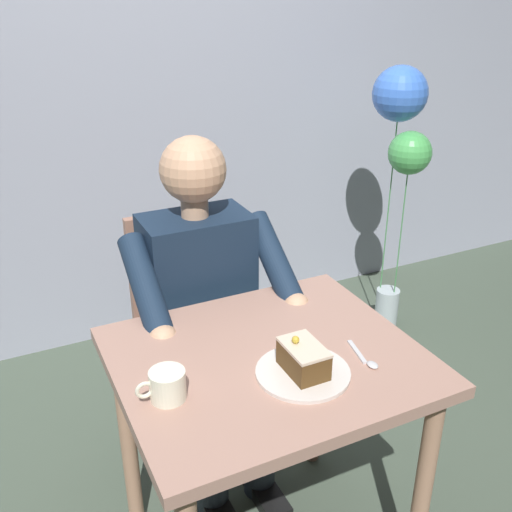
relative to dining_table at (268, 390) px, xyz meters
name	(u,v)px	position (x,y,z in m)	size (l,w,h in m)	color
cafe_rear_panel	(106,25)	(0.00, -1.56, 0.87)	(6.40, 0.12, 3.00)	#A6AABD
dining_table	(268,390)	(0.00, 0.00, 0.00)	(0.81, 0.69, 0.75)	tan
chair	(191,323)	(0.00, -0.63, -0.13)	(0.42, 0.42, 0.91)	#A2715C
seated_person	(207,311)	(0.00, -0.45, 0.02)	(0.53, 0.58, 1.23)	#18283E
dessert_plate	(303,372)	(-0.04, 0.11, 0.12)	(0.24, 0.24, 0.01)	silver
cake_slice	(303,358)	(-0.04, 0.11, 0.16)	(0.09, 0.14, 0.10)	brown
coffee_cup	(167,384)	(0.30, 0.06, 0.15)	(0.12, 0.09, 0.08)	white
dessert_spoon	(365,359)	(-0.22, 0.13, 0.12)	(0.03, 0.14, 0.01)	silver
balloon_display	(401,140)	(-1.18, -0.96, 0.37)	(0.26, 0.30, 1.34)	#B2C1C6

